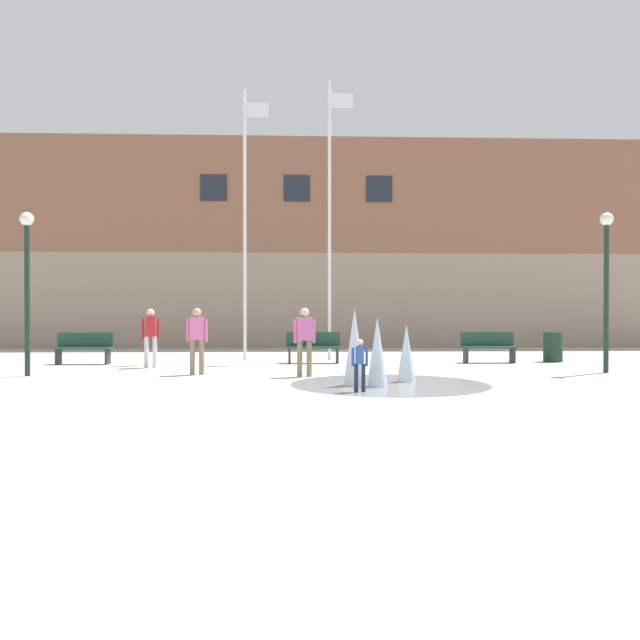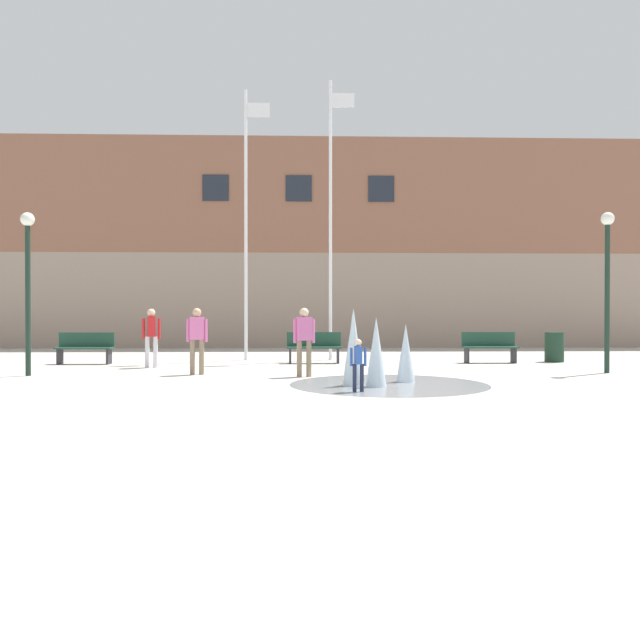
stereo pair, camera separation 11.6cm
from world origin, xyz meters
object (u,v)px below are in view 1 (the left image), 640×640
object	(u,v)px
adult_watching	(151,333)
lamp_post_left_lane	(27,269)
trash_can	(553,347)
child_running	(360,361)
park_bench_center	(313,347)
flagpole_right	(330,212)
park_bench_under_right_flagpole	(488,347)
flagpole_left	(246,217)
park_bench_left_of_flagpoles	(84,348)
adult_near_bench	(197,336)
lamp_post_right_lane	(606,268)
adult_in_red	(304,336)

from	to	relation	value
adult_watching	lamp_post_left_lane	world-z (taller)	lamp_post_left_lane
adult_watching	trash_can	bearing A→B (deg)	-98.93
child_running	lamp_post_left_lane	size ratio (longest dim) A/B	0.26
child_running	lamp_post_left_lane	xyz separation A→B (m)	(-7.46, 3.24, 1.93)
park_bench_center	flagpole_right	distance (m)	4.40
park_bench_under_right_flagpole	flagpole_left	size ratio (longest dim) A/B	0.19
park_bench_left_of_flagpoles	child_running	size ratio (longest dim) A/B	1.62
park_bench_under_right_flagpole	adult_near_bench	world-z (taller)	adult_near_bench
child_running	lamp_post_left_lane	distance (m)	8.36
adult_near_bench	lamp_post_right_lane	world-z (taller)	lamp_post_right_lane
park_bench_left_of_flagpoles	lamp_post_left_lane	xyz separation A→B (m)	(-0.15, -3.42, 2.03)
lamp_post_right_lane	trash_can	bearing A→B (deg)	87.78
flagpole_left	lamp_post_right_lane	distance (m)	10.45
park_bench_under_right_flagpole	adult_watching	xyz separation A→B (m)	(-9.63, -1.33, 0.45)
park_bench_left_of_flagpoles	adult_near_bench	size ratio (longest dim) A/B	1.01
park_bench_under_right_flagpole	adult_watching	distance (m)	9.73
park_bench_under_right_flagpole	adult_watching	bearing A→B (deg)	-172.16
adult_in_red	adult_watching	distance (m)	4.85
park_bench_left_of_flagpoles	adult_watching	size ratio (longest dim) A/B	1.01
child_running	adult_watching	xyz separation A→B (m)	(-5.11, 5.41, 0.35)
park_bench_center	adult_near_bench	distance (m)	4.44
flagpole_left	lamp_post_left_lane	bearing A→B (deg)	-134.18
adult_in_red	lamp_post_left_lane	bearing A→B (deg)	-22.94
adult_near_bench	lamp_post_left_lane	size ratio (longest dim) A/B	0.42
park_bench_center	lamp_post_right_lane	size ratio (longest dim) A/B	0.41
park_bench_under_right_flagpole	park_bench_left_of_flagpoles	bearing A→B (deg)	-179.62
child_running	trash_can	size ratio (longest dim) A/B	1.10
adult_in_red	adult_watching	world-z (taller)	same
flagpole_right	lamp_post_left_lane	bearing A→B (deg)	-146.69
adult_near_bench	flagpole_right	distance (m)	6.87
park_bench_left_of_flagpoles	adult_watching	bearing A→B (deg)	-29.56
park_bench_under_right_flagpole	adult_in_red	world-z (taller)	adult_in_red
child_running	flagpole_left	size ratio (longest dim) A/B	0.12
park_bench_left_of_flagpoles	park_bench_center	size ratio (longest dim) A/B	1.00
flagpole_left	flagpole_right	world-z (taller)	flagpole_right
adult_in_red	flagpole_right	size ratio (longest dim) A/B	0.18
park_bench_left_of_flagpoles	flagpole_right	distance (m)	8.44
child_running	lamp_post_left_lane	bearing A→B (deg)	-116.18
child_running	flagpole_right	world-z (taller)	flagpole_right
adult_in_red	flagpole_left	world-z (taller)	flagpole_left
adult_near_bench	lamp_post_right_lane	size ratio (longest dim) A/B	0.40
adult_in_red	adult_watching	bearing A→B (deg)	-51.41
park_bench_under_right_flagpole	park_bench_center	bearing A→B (deg)	179.62
park_bench_under_right_flagpole	adult_near_bench	bearing A→B (deg)	-157.65
park_bench_under_right_flagpole	lamp_post_left_lane	size ratio (longest dim) A/B	0.42
child_running	flagpole_right	xyz separation A→B (m)	(-0.11, 8.07, 4.07)
flagpole_left	trash_can	size ratio (longest dim) A/B	9.40
adult_watching	adult_near_bench	bearing A→B (deg)	-158.79
park_bench_under_right_flagpole	lamp_post_right_lane	size ratio (longest dim) A/B	0.41
flagpole_right	lamp_post_right_lane	xyz separation A→B (m)	(6.56, -4.55, -2.07)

